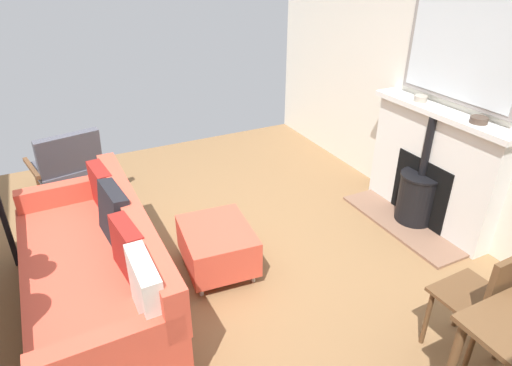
{
  "coord_description": "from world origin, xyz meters",
  "views": [
    {
      "loc": [
        0.74,
        2.59,
        2.35
      ],
      "look_at": [
        -0.67,
        -0.23,
        0.66
      ],
      "focal_mm": 30.71,
      "sensor_mm": 36.0,
      "label": 1
    }
  ],
  "objects_px": {
    "ottoman": "(217,245)",
    "mantel_bowl_near": "(421,98)",
    "fireplace": "(428,175)",
    "mantel_bowl_far": "(479,120)",
    "armchair_accent": "(68,163)",
    "sofa": "(98,269)",
    "dining_chair_near_fireplace": "(488,297)"
  },
  "relations": [
    {
      "from": "sofa",
      "to": "mantel_bowl_near",
      "type": "bearing_deg",
      "value": -177.51
    },
    {
      "from": "dining_chair_near_fireplace",
      "to": "fireplace",
      "type": "bearing_deg",
      "value": -124.39
    },
    {
      "from": "fireplace",
      "to": "ottoman",
      "type": "bearing_deg",
      "value": -5.12
    },
    {
      "from": "mantel_bowl_far",
      "to": "ottoman",
      "type": "xyz_separation_m",
      "value": [
        2.07,
        -0.55,
        -0.91
      ]
    },
    {
      "from": "mantel_bowl_far",
      "to": "dining_chair_near_fireplace",
      "type": "distance_m",
      "value": 1.54
    },
    {
      "from": "mantel_bowl_near",
      "to": "mantel_bowl_far",
      "type": "bearing_deg",
      "value": 90.0
    },
    {
      "from": "mantel_bowl_far",
      "to": "sofa",
      "type": "relative_size",
      "value": 0.07
    },
    {
      "from": "mantel_bowl_near",
      "to": "armchair_accent",
      "type": "bearing_deg",
      "value": -28.58
    },
    {
      "from": "mantel_bowl_far",
      "to": "mantel_bowl_near",
      "type": "bearing_deg",
      "value": -90.0
    },
    {
      "from": "mantel_bowl_far",
      "to": "ottoman",
      "type": "distance_m",
      "value": 2.32
    },
    {
      "from": "ottoman",
      "to": "mantel_bowl_near",
      "type": "bearing_deg",
      "value": -177.73
    },
    {
      "from": "fireplace",
      "to": "mantel_bowl_near",
      "type": "relative_size",
      "value": 11.98
    },
    {
      "from": "armchair_accent",
      "to": "dining_chair_near_fireplace",
      "type": "xyz_separation_m",
      "value": [
        -2.03,
        3.28,
        0.09
      ]
    },
    {
      "from": "ottoman",
      "to": "dining_chair_near_fireplace",
      "type": "xyz_separation_m",
      "value": [
        -1.1,
        1.57,
        0.29
      ]
    },
    {
      "from": "mantel_bowl_far",
      "to": "armchair_accent",
      "type": "xyz_separation_m",
      "value": [
        2.99,
        -2.26,
        -0.71
      ]
    },
    {
      "from": "ottoman",
      "to": "fireplace",
      "type": "bearing_deg",
      "value": 174.88
    },
    {
      "from": "fireplace",
      "to": "mantel_bowl_far",
      "type": "relative_size",
      "value": 10.41
    },
    {
      "from": "ottoman",
      "to": "dining_chair_near_fireplace",
      "type": "bearing_deg",
      "value": 125.07
    },
    {
      "from": "fireplace",
      "to": "mantel_bowl_near",
      "type": "xyz_separation_m",
      "value": [
        -0.01,
        -0.27,
        0.66
      ]
    },
    {
      "from": "sofa",
      "to": "dining_chair_near_fireplace",
      "type": "height_order",
      "value": "dining_chair_near_fireplace"
    },
    {
      "from": "fireplace",
      "to": "sofa",
      "type": "xyz_separation_m",
      "value": [
        2.97,
        -0.14,
        -0.13
      ]
    },
    {
      "from": "mantel_bowl_near",
      "to": "dining_chair_near_fireplace",
      "type": "bearing_deg",
      "value": 59.8
    },
    {
      "from": "fireplace",
      "to": "mantel_bowl_far",
      "type": "bearing_deg",
      "value": 92.0
    },
    {
      "from": "fireplace",
      "to": "mantel_bowl_far",
      "type": "height_order",
      "value": "mantel_bowl_far"
    },
    {
      "from": "ottoman",
      "to": "dining_chair_near_fireplace",
      "type": "height_order",
      "value": "dining_chair_near_fireplace"
    },
    {
      "from": "mantel_bowl_near",
      "to": "mantel_bowl_far",
      "type": "height_order",
      "value": "mantel_bowl_near"
    },
    {
      "from": "fireplace",
      "to": "ottoman",
      "type": "xyz_separation_m",
      "value": [
        2.05,
        -0.18,
        -0.25
      ]
    },
    {
      "from": "mantel_bowl_far",
      "to": "dining_chair_near_fireplace",
      "type": "xyz_separation_m",
      "value": [
        0.96,
        1.03,
        -0.62
      ]
    },
    {
      "from": "mantel_bowl_far",
      "to": "armchair_accent",
      "type": "bearing_deg",
      "value": -37.03
    },
    {
      "from": "dining_chair_near_fireplace",
      "to": "ottoman",
      "type": "bearing_deg",
      "value": -54.93
    },
    {
      "from": "mantel_bowl_near",
      "to": "ottoman",
      "type": "height_order",
      "value": "mantel_bowl_near"
    },
    {
      "from": "fireplace",
      "to": "armchair_accent",
      "type": "height_order",
      "value": "fireplace"
    }
  ]
}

